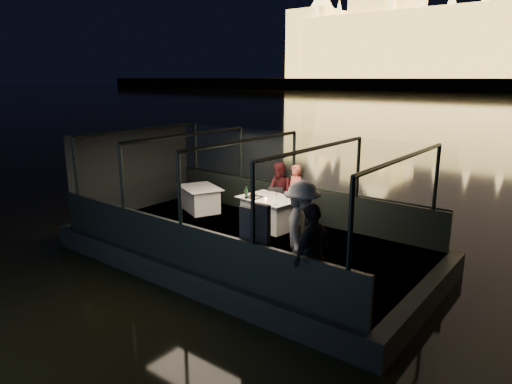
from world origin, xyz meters
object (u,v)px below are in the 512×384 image
Objects in this scene: dining_table_central at (270,213)px; chair_port_right at (287,208)px; person_woman_coral at (295,194)px; passenger_stripe at (301,235)px; dining_table_aft at (200,198)px; coat_stand at (254,237)px; person_man_maroon at (279,192)px; wine_bottle at (246,193)px; chair_port_left at (272,204)px; passenger_dark at (312,255)px.

chair_port_right is at bearing 63.22° from dining_table_central.
passenger_stripe is at bearing -35.70° from person_woman_coral.
coat_stand is at bearing -34.08° from dining_table_aft.
coat_stand is 4.00m from person_man_maroon.
coat_stand reaches higher than dining_table_aft.
coat_stand is at bearing -48.41° from wine_bottle.
chair_port_left is at bearing 120.49° from dining_table_central.
person_woman_coral is 3.38m from passenger_stripe.
person_man_maroon reaches higher than chair_port_left.
chair_port_left is at bearing -167.39° from chair_port_right.
chair_port_left is at bearing 80.77° from wine_bottle.
passenger_dark is at bearing 1.12° from coat_stand.
coat_stand reaches higher than chair_port_left.
person_woman_coral is at bearing -143.60° from passenger_dark.
passenger_stripe is (0.53, 0.74, -0.05)m from coat_stand.
dining_table_aft is at bearing 42.01° from passenger_stripe.
coat_stand is at bearing 120.37° from passenger_stripe.
chair_port_left is at bearing 121.18° from coat_stand.
coat_stand is at bearing -58.71° from dining_table_central.
wine_bottle reaches higher than chair_port_left.
wine_bottle is (-0.63, -0.87, 0.47)m from chair_port_right.
dining_table_aft is 5.97m from passenger_dark.
wine_bottle is (-2.63, 1.63, 0.06)m from passenger_stripe.
dining_table_central is 1.12× the size of dining_table_aft.
passenger_stripe is at bearing -137.75° from passenger_dark.
chair_port_right is 2.69× the size of wine_bottle.
chair_port_left is 0.68m from person_woman_coral.
passenger_stripe is (1.99, -2.50, 0.40)m from chair_port_right.
coat_stand reaches higher than person_woman_coral.
person_woman_coral is at bearing 68.71° from dining_table_central.
dining_table_central is 0.95× the size of person_man_maroon.
passenger_dark is (2.65, -3.21, 0.40)m from chair_port_right.
dining_table_aft is at bearing -139.15° from person_man_maroon.
person_woman_coral is at bearing 91.40° from chair_port_right.
person_man_maroon is 4.92× the size of wine_bottle.
person_man_maroon is 0.88× the size of passenger_dark.
coat_stand is at bearing -39.16° from person_man_maroon.
dining_table_central is at bearing -92.02° from person_woman_coral.
person_man_maroon is 3.69m from passenger_stripe.
dining_table_aft is 1.50× the size of chair_port_left.
dining_table_aft is 2.33m from person_man_maroon.
chair_port_right is at bearing 114.38° from coat_stand.
coat_stand is 1.11× the size of person_man_maroon.
passenger_stripe is (2.49, -2.50, 0.40)m from chair_port_left.
passenger_stripe is at bearing -42.67° from dining_table_central.
person_woman_coral is at bearing 3.91° from chair_port_left.
coat_stand reaches higher than wine_bottle.
coat_stand is 1.19m from passenger_dark.
chair_port_right is 0.49× the size of coat_stand.
passenger_dark reaches higher than person_man_maroon.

